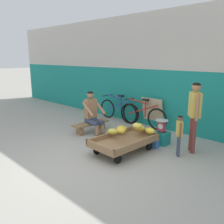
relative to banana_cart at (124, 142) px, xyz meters
name	(u,v)px	position (x,y,z in m)	size (l,w,h in m)	color
ground_plane	(81,166)	(-0.14, -1.08, -0.24)	(80.00, 80.00, 0.00)	#A39E93
back_wall	(174,72)	(-0.14, 2.24, 1.41)	(16.00, 0.30, 3.29)	#19847A
banana_cart	(124,142)	(0.00, 0.00, 0.00)	(0.88, 1.47, 0.36)	#8E6B47
banana_pile	(131,129)	(-0.02, 0.26, 0.23)	(0.85, 0.96, 0.25)	gold
low_bench	(91,125)	(-1.62, 0.45, -0.04)	(0.34, 1.11, 0.27)	olive
vendor_seated	(93,113)	(-1.53, 0.44, 0.33)	(0.70, 0.51, 1.14)	#9E704C
plastic_crate	(161,138)	(0.31, 1.00, -0.09)	(0.36, 0.28, 0.30)	#19847F
weighing_scale	(162,126)	(0.31, 1.00, 0.21)	(0.30, 0.30, 0.29)	#28282D
bicycle_near_left	(119,110)	(-1.88, 1.87, 0.11)	(1.66, 0.48, 0.86)	black
bicycle_far_left	(142,115)	(-0.89, 1.84, 0.11)	(1.66, 0.48, 0.86)	black
sign_board	(153,113)	(-0.66, 2.04, 0.20)	(0.70, 0.23, 0.88)	#C6B289
customer_adult	(195,110)	(1.06, 1.06, 0.71)	(0.36, 0.40, 1.53)	brown
customer_child	(179,131)	(0.96, 0.65, 0.30)	(0.20, 0.23, 0.88)	#38425B
shopping_bag	(154,143)	(0.34, 0.69, -0.12)	(0.18, 0.12, 0.24)	#3370B7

